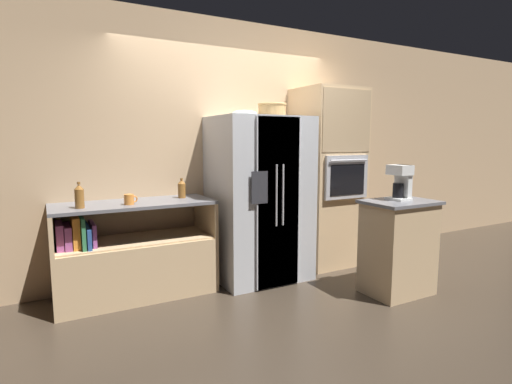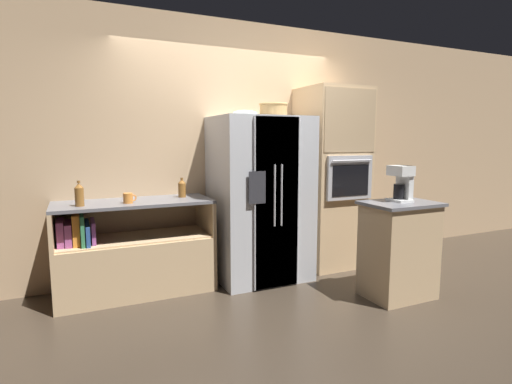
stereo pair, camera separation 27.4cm
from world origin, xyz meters
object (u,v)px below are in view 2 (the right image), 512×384
refrigerator (260,199)px  coffee_maker (402,182)px  bottle_short (79,195)px  wicker_basket (273,110)px  fruit_bowl (245,113)px  mug (128,198)px  wall_oven (332,178)px  bottle_tall (182,188)px

refrigerator → coffee_maker: bearing=-45.4°
refrigerator → bottle_short: (-1.78, -0.02, 0.15)m
refrigerator → wicker_basket: bearing=9.8°
fruit_bowl → bottle_short: bearing=-178.5°
mug → coffee_maker: 2.57m
refrigerator → coffee_maker: refrigerator is taller
wall_oven → mug: (-2.33, -0.09, -0.09)m
fruit_bowl → mug: bearing=-178.0°
refrigerator → mug: bearing=-179.1°
coffee_maker → fruit_bowl: bearing=138.4°
refrigerator → coffee_maker: (1.00, -1.01, 0.24)m
wicker_basket → fruit_bowl: bearing=-178.8°
bottle_tall → coffee_maker: 2.16m
wall_oven → coffee_maker: bearing=-88.1°
mug → coffee_maker: (2.36, -0.99, 0.15)m
wicker_basket → bottle_tall: (-0.98, 0.13, -0.81)m
wall_oven → bottle_short: wall_oven is taller
bottle_tall → mug: size_ratio=1.65×
bottle_short → wall_oven: bearing=1.8°
fruit_bowl → wall_oven: bearing=2.2°
refrigerator → bottle_short: size_ratio=7.61×
wicker_basket → bottle_tall: size_ratio=1.54×
wall_oven → coffee_maker: (0.04, -1.08, 0.06)m
wall_oven → wicker_basket: bearing=-177.4°
fruit_bowl → coffee_maker: bearing=-41.6°
wicker_basket → refrigerator: bearing=-170.2°
coffee_maker → wicker_basket: bearing=128.5°
mug → coffee_maker: size_ratio=0.36×
bottle_short → refrigerator: bearing=0.7°
bottle_tall → refrigerator: bearing=-11.0°
refrigerator → bottle_short: 1.78m
fruit_bowl → coffee_maker: size_ratio=0.76×
refrigerator → wicker_basket: size_ratio=5.60×
fruit_bowl → bottle_tall: size_ratio=1.28×
wicker_basket → mug: wicker_basket is taller
wall_oven → bottle_short: 2.74m
bottle_tall → bottle_short: (-0.96, -0.18, 0.01)m
fruit_bowl → bottle_tall: 1.01m
mug → coffee_maker: coffee_maker is taller
bottle_tall → fruit_bowl: bearing=-11.9°
wicker_basket → coffee_maker: wicker_basket is taller
bottle_tall → mug: (-0.55, -0.18, -0.05)m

